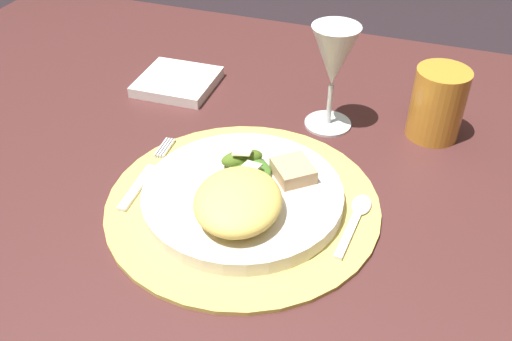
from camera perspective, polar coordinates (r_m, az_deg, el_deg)
dining_table at (r=0.91m, az=-3.32°, el=-5.96°), size 1.33×0.96×0.75m
placemat at (r=0.73m, az=-1.34°, el=-3.34°), size 0.35×0.35×0.01m
dinner_plate at (r=0.72m, az=-1.35°, el=-2.56°), size 0.25×0.25×0.02m
pasta_serving at (r=0.66m, az=-1.83°, el=-3.07°), size 0.13×0.14×0.04m
salad_greens at (r=0.74m, az=-0.80°, el=0.66°), size 0.09×0.07×0.03m
bread_piece at (r=0.73m, az=3.77°, el=-0.01°), size 0.07×0.07×0.02m
fork at (r=0.78m, az=-11.09°, el=-0.51°), size 0.02×0.16×0.00m
spoon at (r=0.71m, az=10.16°, el=-4.41°), size 0.02×0.12×0.01m
napkin at (r=0.99m, az=-7.92°, el=8.85°), size 0.13×0.12×0.02m
wine_glass at (r=0.83m, az=7.83°, el=10.96°), size 0.07×0.07×0.16m
amber_tumbler at (r=0.87m, az=17.84°, el=6.44°), size 0.08×0.08×0.11m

